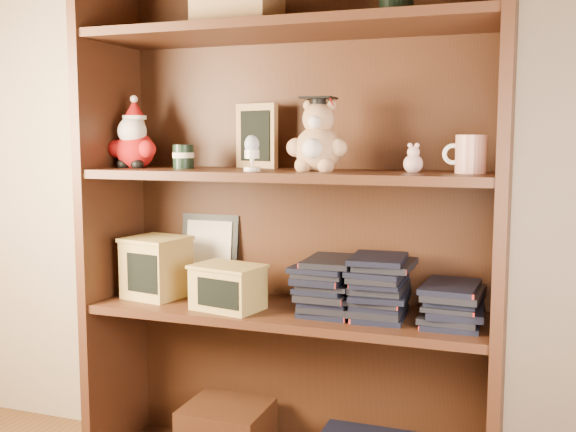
% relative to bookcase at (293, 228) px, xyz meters
% --- Properties ---
extents(bookcase, '(1.20, 0.35, 1.60)m').
position_rel_bookcase_xyz_m(bookcase, '(0.00, 0.00, 0.00)').
color(bookcase, '#422112').
rests_on(bookcase, ground).
extents(shelf_lower, '(1.14, 0.33, 0.02)m').
position_rel_bookcase_xyz_m(shelf_lower, '(0.00, -0.05, -0.24)').
color(shelf_lower, '#422112').
rests_on(shelf_lower, ground).
extents(shelf_upper, '(1.14, 0.33, 0.02)m').
position_rel_bookcase_xyz_m(shelf_upper, '(0.00, -0.05, 0.16)').
color(shelf_upper, '#422112').
rests_on(shelf_upper, ground).
extents(santa_plush, '(0.16, 0.12, 0.23)m').
position_rel_bookcase_xyz_m(santa_plush, '(-0.50, -0.06, 0.25)').
color(santa_plush, '#A50F0F').
rests_on(santa_plush, shelf_upper).
extents(teachers_tin, '(0.06, 0.06, 0.07)m').
position_rel_bookcase_xyz_m(teachers_tin, '(-0.33, -0.05, 0.21)').
color(teachers_tin, black).
rests_on(teachers_tin, shelf_upper).
extents(chalkboard_plaque, '(0.15, 0.11, 0.19)m').
position_rel_bookcase_xyz_m(chalkboard_plaque, '(-0.14, 0.06, 0.27)').
color(chalkboard_plaque, '#9E7547').
rests_on(chalkboard_plaque, shelf_upper).
extents(egg_cup, '(0.05, 0.05, 0.10)m').
position_rel_bookcase_xyz_m(egg_cup, '(-0.08, -0.13, 0.22)').
color(egg_cup, white).
rests_on(egg_cup, shelf_upper).
extents(grad_teddy_bear, '(0.17, 0.15, 0.21)m').
position_rel_bookcase_xyz_m(grad_teddy_bear, '(0.09, -0.06, 0.25)').
color(grad_teddy_bear, tan).
rests_on(grad_teddy_bear, shelf_upper).
extents(pink_figurine, '(0.05, 0.05, 0.08)m').
position_rel_bookcase_xyz_m(pink_figurine, '(0.36, -0.05, 0.20)').
color(pink_figurine, beige).
rests_on(pink_figurine, shelf_upper).
extents(teacher_mug, '(0.11, 0.08, 0.10)m').
position_rel_bookcase_xyz_m(teacher_mug, '(0.50, -0.05, 0.22)').
color(teacher_mug, silver).
rests_on(teacher_mug, shelf_upper).
extents(certificate_frame, '(0.20, 0.05, 0.25)m').
position_rel_bookcase_xyz_m(certificate_frame, '(-0.32, 0.09, -0.11)').
color(certificate_frame, black).
rests_on(certificate_frame, shelf_lower).
extents(treats_box, '(0.20, 0.20, 0.19)m').
position_rel_bookcase_xyz_m(treats_box, '(-0.43, -0.05, -0.13)').
color(treats_box, '#B19248').
rests_on(treats_box, shelf_lower).
extents(pencils_box, '(0.22, 0.18, 0.13)m').
position_rel_bookcase_xyz_m(pencils_box, '(-0.16, -0.12, -0.16)').
color(pencils_box, '#B19248').
rests_on(pencils_box, shelf_lower).
extents(book_stack_left, '(0.14, 0.20, 0.16)m').
position_rel_bookcase_xyz_m(book_stack_left, '(0.12, -0.05, -0.15)').
color(book_stack_left, black).
rests_on(book_stack_left, shelf_lower).
extents(book_stack_mid, '(0.14, 0.20, 0.18)m').
position_rel_bookcase_xyz_m(book_stack_mid, '(0.28, -0.05, -0.14)').
color(book_stack_mid, black).
rests_on(book_stack_mid, shelf_lower).
extents(book_stack_right, '(0.14, 0.20, 0.11)m').
position_rel_bookcase_xyz_m(book_stack_right, '(0.47, -0.05, -0.17)').
color(book_stack_right, black).
rests_on(book_stack_right, shelf_lower).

